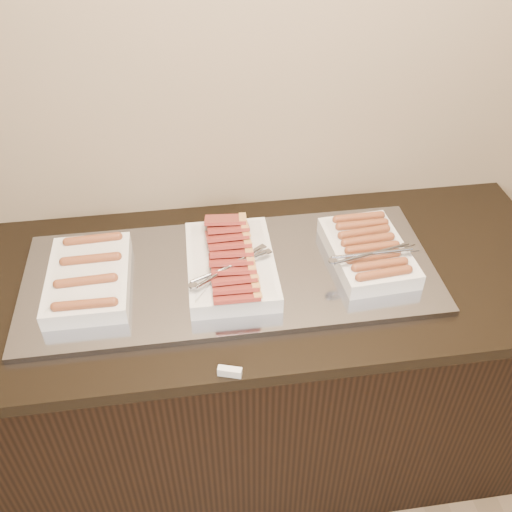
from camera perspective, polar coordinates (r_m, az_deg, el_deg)
The scene contains 6 objects.
counter at distance 2.01m, azimuth -2.61°, elevation -11.57°, with size 2.06×0.76×0.90m.
warming_tray at distance 1.68m, azimuth -2.56°, elevation -1.80°, with size 1.20×0.50×0.02m, color #9395A0.
dish_left at distance 1.68m, azimuth -16.37°, elevation -2.06°, with size 0.23×0.34×0.07m.
dish_center at distance 1.65m, azimuth -2.54°, elevation -0.72°, with size 0.27×0.40×0.10m.
dish_right at distance 1.72m, azimuth 11.16°, elevation 0.51°, with size 0.27×0.34×0.08m.
label_holder at distance 1.43m, azimuth -2.64°, elevation -11.49°, with size 0.06×0.02×0.02m, color silver.
Camera 1 is at (-0.09, 0.88, 2.03)m, focal length 40.00 mm.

